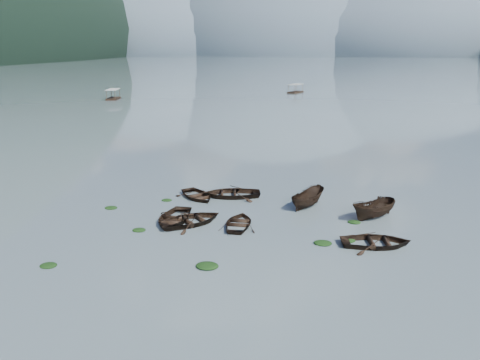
# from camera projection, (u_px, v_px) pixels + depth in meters

# --- Properties ---
(ground_plane) EXTENTS (2400.00, 2400.00, 0.00)m
(ground_plane) POSITION_uv_depth(u_px,v_px,m) (210.00, 270.00, 26.88)
(ground_plane) COLOR slate
(haze_mtn_a) EXTENTS (520.00, 520.00, 280.00)m
(haze_mtn_a) POSITION_uv_depth(u_px,v_px,m) (174.00, 54.00, 919.66)
(haze_mtn_a) COLOR #475666
(haze_mtn_a) RESTS_ON ground
(haze_mtn_b) EXTENTS (520.00, 520.00, 340.00)m
(haze_mtn_b) POSITION_uv_depth(u_px,v_px,m) (276.00, 54.00, 892.03)
(haze_mtn_b) COLOR #475666
(haze_mtn_b) RESTS_ON ground
(haze_mtn_c) EXTENTS (520.00, 520.00, 260.00)m
(haze_mtn_c) POSITION_uv_depth(u_px,v_px,m) (384.00, 55.00, 864.40)
(haze_mtn_c) COLOR #475666
(haze_mtn_c) RESTS_ON ground
(rowboat_0) EXTENTS (3.55, 4.77, 0.95)m
(rowboat_0) POSITION_uv_depth(u_px,v_px,m) (174.00, 222.00, 34.32)
(rowboat_0) COLOR black
(rowboat_0) RESTS_ON ground
(rowboat_1) EXTENTS (5.68, 5.53, 0.96)m
(rowboat_1) POSITION_uv_depth(u_px,v_px,m) (192.00, 224.00, 33.92)
(rowboat_1) COLOR black
(rowboat_1) RESTS_ON ground
(rowboat_3) EXTENTS (2.80, 3.87, 0.79)m
(rowboat_3) POSITION_uv_depth(u_px,v_px,m) (239.00, 225.00, 33.58)
(rowboat_3) COLOR black
(rowboat_3) RESTS_ON ground
(rowboat_4) EXTENTS (4.85, 3.73, 0.93)m
(rowboat_4) POSITION_uv_depth(u_px,v_px,m) (376.00, 246.00, 30.13)
(rowboat_4) COLOR black
(rowboat_4) RESTS_ON ground
(rowboat_5) EXTENTS (4.22, 4.03, 1.64)m
(rowboat_5) POSITION_uv_depth(u_px,v_px,m) (373.00, 218.00, 35.03)
(rowboat_5) COLOR black
(rowboat_5) RESTS_ON ground
(rowboat_6) EXTENTS (4.92, 5.07, 0.86)m
(rowboat_6) POSITION_uv_depth(u_px,v_px,m) (198.00, 198.00, 39.71)
(rowboat_6) COLOR black
(rowboat_6) RESTS_ON ground
(rowboat_7) EXTENTS (5.48, 4.35, 1.02)m
(rowboat_7) POSITION_uv_depth(u_px,v_px,m) (231.00, 196.00, 40.10)
(rowboat_7) COLOR black
(rowboat_7) RESTS_ON ground
(rowboat_8) EXTENTS (3.39, 4.32, 1.58)m
(rowboat_8) POSITION_uv_depth(u_px,v_px,m) (307.00, 206.00, 37.64)
(rowboat_8) COLOR black
(rowboat_8) RESTS_ON ground
(weed_clump_0) EXTENTS (1.02, 0.84, 0.22)m
(weed_clump_0) POSITION_uv_depth(u_px,v_px,m) (49.00, 266.00, 27.30)
(weed_clump_0) COLOR black
(weed_clump_0) RESTS_ON ground
(weed_clump_1) EXTENTS (0.95, 0.76, 0.21)m
(weed_clump_1) POSITION_uv_depth(u_px,v_px,m) (139.00, 231.00, 32.61)
(weed_clump_1) COLOR black
(weed_clump_1) RESTS_ON ground
(weed_clump_2) EXTENTS (1.34, 1.07, 0.29)m
(weed_clump_2) POSITION_uv_depth(u_px,v_px,m) (207.00, 267.00, 27.19)
(weed_clump_2) COLOR black
(weed_clump_2) RESTS_ON ground
(weed_clump_3) EXTENTS (0.94, 0.79, 0.21)m
(weed_clump_3) POSITION_uv_depth(u_px,v_px,m) (348.00, 241.00, 30.88)
(weed_clump_3) COLOR black
(weed_clump_3) RESTS_ON ground
(weed_clump_4) EXTENTS (1.19, 0.94, 0.25)m
(weed_clump_4) POSITION_uv_depth(u_px,v_px,m) (323.00, 244.00, 30.41)
(weed_clump_4) COLOR black
(weed_clump_4) RESTS_ON ground
(weed_clump_5) EXTENTS (1.02, 0.82, 0.22)m
(weed_clump_5) POSITION_uv_depth(u_px,v_px,m) (111.00, 208.00, 37.13)
(weed_clump_5) COLOR black
(weed_clump_5) RESTS_ON ground
(weed_clump_6) EXTENTS (0.88, 0.73, 0.18)m
(weed_clump_6) POSITION_uv_depth(u_px,v_px,m) (167.00, 201.00, 39.02)
(weed_clump_6) COLOR black
(weed_clump_6) RESTS_ON ground
(weed_clump_7) EXTENTS (0.96, 0.77, 0.21)m
(weed_clump_7) POSITION_uv_depth(u_px,v_px,m) (354.00, 223.00, 34.09)
(weed_clump_7) COLOR black
(weed_clump_7) RESTS_ON ground
(pontoon_left) EXTENTS (3.66, 6.54, 2.36)m
(pontoon_left) POSITION_uv_depth(u_px,v_px,m) (114.00, 99.00, 115.50)
(pontoon_left) COLOR black
(pontoon_left) RESTS_ON ground
(pontoon_centre) EXTENTS (4.65, 6.43, 2.28)m
(pontoon_centre) POSITION_uv_depth(u_px,v_px,m) (295.00, 93.00, 132.17)
(pontoon_centre) COLOR black
(pontoon_centre) RESTS_ON ground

